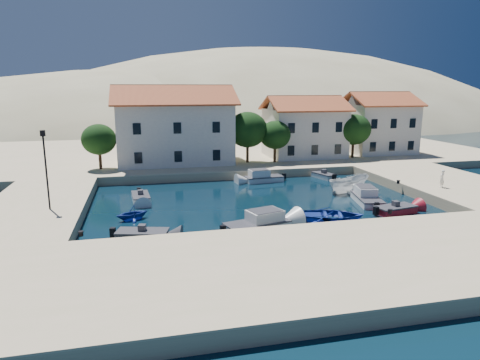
% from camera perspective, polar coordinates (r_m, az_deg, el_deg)
% --- Properties ---
extents(ground, '(400.00, 400.00, 0.00)m').
position_cam_1_polar(ground, '(30.75, 7.22, -7.63)').
color(ground, black).
rests_on(ground, ground).
extents(quay_south, '(52.00, 12.00, 1.00)m').
position_cam_1_polar(quay_south, '(25.43, 12.01, -10.94)').
color(quay_south, tan).
rests_on(quay_south, ground).
extents(quay_east, '(11.00, 20.00, 1.00)m').
position_cam_1_polar(quay_east, '(49.17, 25.96, -0.65)').
color(quay_east, tan).
rests_on(quay_east, ground).
extents(quay_west, '(8.00, 20.00, 1.00)m').
position_cam_1_polar(quay_west, '(39.35, -25.56, -3.57)').
color(quay_west, tan).
rests_on(quay_west, ground).
extents(quay_north, '(80.00, 36.00, 1.00)m').
position_cam_1_polar(quay_north, '(66.95, -2.45, 3.69)').
color(quay_north, tan).
rests_on(quay_north, ground).
extents(hills, '(254.00, 176.00, 99.00)m').
position_cam_1_polar(hills, '(157.49, -1.52, -0.21)').
color(hills, tan).
rests_on(hills, ground).
extents(building_left, '(14.70, 9.45, 9.70)m').
position_cam_1_polar(building_left, '(55.41, -8.77, 7.45)').
color(building_left, white).
rests_on(building_left, quay_north).
extents(building_mid, '(10.50, 8.40, 8.30)m').
position_cam_1_polar(building_mid, '(60.55, 8.54, 7.16)').
color(building_mid, white).
rests_on(building_mid, quay_north).
extents(building_right, '(9.45, 8.40, 8.80)m').
position_cam_1_polar(building_right, '(66.74, 17.94, 7.38)').
color(building_right, white).
rests_on(building_right, quay_north).
extents(trees, '(37.30, 5.30, 6.45)m').
position_cam_1_polar(trees, '(54.84, 2.57, 6.37)').
color(trees, '#382314').
rests_on(trees, quay_north).
extents(lamppost, '(0.35, 0.25, 6.22)m').
position_cam_1_polar(lamppost, '(36.25, -24.51, 2.16)').
color(lamppost, black).
rests_on(lamppost, quay_west).
extents(bollards, '(29.36, 9.56, 0.30)m').
position_cam_1_polar(bollards, '(34.82, 9.40, -3.34)').
color(bollards, black).
rests_on(bollards, ground).
extents(motorboat_grey_sw, '(3.85, 2.43, 1.25)m').
position_cam_1_polar(motorboat_grey_sw, '(30.93, -12.88, -7.15)').
color(motorboat_grey_sw, '#39393E').
rests_on(motorboat_grey_sw, ground).
extents(cabin_cruiser_south, '(5.27, 3.35, 1.60)m').
position_cam_1_polar(cabin_cruiser_south, '(32.02, 2.30, -5.83)').
color(cabin_cruiser_south, silver).
rests_on(cabin_cruiser_south, ground).
extents(rowboat_south, '(6.12, 5.12, 1.09)m').
position_cam_1_polar(rowboat_south, '(35.14, 11.93, -5.26)').
color(rowboat_south, navy).
rests_on(rowboat_south, ground).
extents(motorboat_red_se, '(3.80, 2.24, 1.25)m').
position_cam_1_polar(motorboat_red_se, '(38.52, 20.00, -3.74)').
color(motorboat_red_se, maroon).
rests_on(motorboat_red_se, ground).
extents(cabin_cruiser_east, '(2.91, 5.03, 1.60)m').
position_cam_1_polar(cabin_cruiser_east, '(40.98, 16.61, -2.31)').
color(cabin_cruiser_east, silver).
rests_on(cabin_cruiser_east, ground).
extents(boat_east, '(5.27, 3.18, 1.91)m').
position_cam_1_polar(boat_east, '(44.72, 14.25, -1.61)').
color(boat_east, silver).
rests_on(boat_east, ground).
extents(motorboat_white_ne, '(2.26, 3.28, 1.25)m').
position_cam_1_polar(motorboat_white_ne, '(50.98, 11.12, 0.55)').
color(motorboat_white_ne, silver).
rests_on(motorboat_white_ne, ground).
extents(rowboat_west, '(3.25, 3.07, 1.36)m').
position_cam_1_polar(rowboat_west, '(35.61, -14.15, -5.13)').
color(rowboat_west, navy).
rests_on(rowboat_west, ground).
extents(motorboat_white_west, '(1.78, 3.57, 1.25)m').
position_cam_1_polar(motorboat_white_west, '(41.17, -13.10, -2.31)').
color(motorboat_white_west, silver).
rests_on(motorboat_white_west, ground).
extents(cabin_cruiser_north, '(4.39, 2.18, 1.60)m').
position_cam_1_polar(cabin_cruiser_north, '(48.31, 3.22, 0.34)').
color(cabin_cruiser_north, silver).
rests_on(cabin_cruiser_north, ground).
extents(pedestrian, '(0.74, 0.66, 1.71)m').
position_cam_1_polar(pedestrian, '(45.32, 25.33, 0.16)').
color(pedestrian, white).
rests_on(pedestrian, quay_east).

